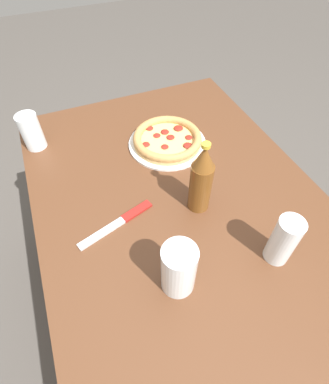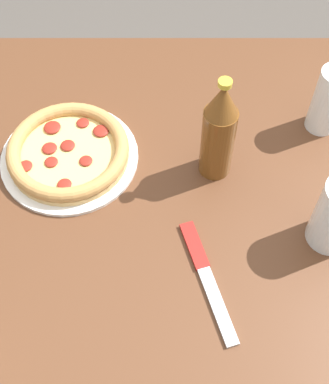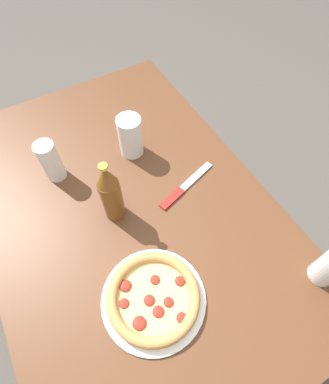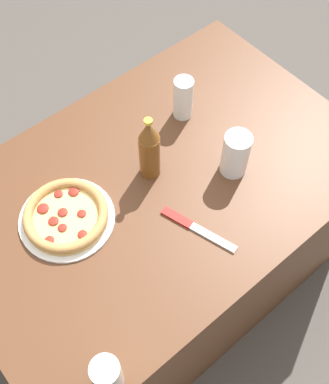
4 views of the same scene
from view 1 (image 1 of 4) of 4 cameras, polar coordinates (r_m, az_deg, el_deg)
name	(u,v)px [view 1 (image 1 of 4)]	position (r m, az deg, el deg)	size (l,w,h in m)	color
ground_plane	(178,300)	(1.48, 2.54, -19.83)	(8.00, 8.00, 0.00)	#4C4742
table	(181,265)	(1.16, 3.13, -13.73)	(1.26, 0.83, 0.70)	#56331E
pizza_salami	(167,140)	(1.05, 0.55, 9.92)	(0.27, 0.27, 0.04)	white
glass_cola	(179,270)	(0.69, 2.70, -14.63)	(0.08, 0.08, 0.15)	white
glass_orange_juice	(32,133)	(1.11, -23.92, 10.23)	(0.07, 0.07, 0.12)	white
glass_lemonade	(283,242)	(0.78, 21.59, -8.81)	(0.06, 0.06, 0.15)	white
beer_bottle	(201,179)	(0.80, 6.94, 2.55)	(0.06, 0.06, 0.23)	brown
knife	(120,222)	(0.84, -8.52, -5.65)	(0.09, 0.23, 0.01)	maroon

